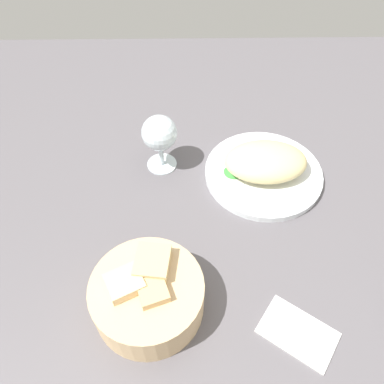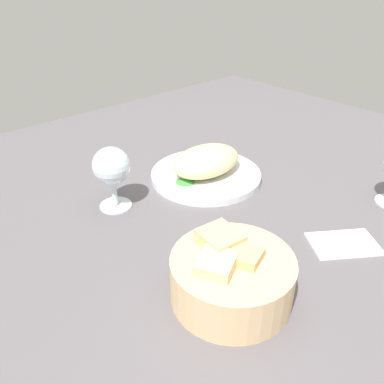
{
  "view_description": "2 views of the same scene",
  "coord_description": "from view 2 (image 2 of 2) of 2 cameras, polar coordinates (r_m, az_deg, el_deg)",
  "views": [
    {
      "loc": [
        13.48,
        37.96,
        58.19
      ],
      "look_at": [
        12.77,
        -7.74,
        3.6
      ],
      "focal_mm": 36.13,
      "sensor_mm": 36.0,
      "label": 1
    },
    {
      "loc": [
        51.1,
        39.13,
        41.4
      ],
      "look_at": [
        11.09,
        -5.11,
        5.9
      ],
      "focal_mm": 37.17,
      "sensor_mm": 36.0,
      "label": 2
    }
  ],
  "objects": [
    {
      "name": "ground_plane",
      "position": [
        0.77,
        8.71,
        -3.03
      ],
      "size": [
        140.0,
        140.0,
        2.0
      ],
      "primitive_type": "cube",
      "color": "#5A565B"
    },
    {
      "name": "bread_basket",
      "position": [
        0.56,
        5.56,
        -11.85
      ],
      "size": [
        17.0,
        17.0,
        8.84
      ],
      "color": "#D5B383",
      "rests_on": "ground_plane"
    },
    {
      "name": "omelette",
      "position": [
        0.84,
        2.05,
        4.49
      ],
      "size": [
        16.25,
        11.11,
        5.49
      ],
      "primitive_type": "ellipsoid",
      "rotation": [
        0.0,
        0.0,
        0.01
      ],
      "color": "beige",
      "rests_on": "plate"
    },
    {
      "name": "wine_glass_near",
      "position": [
        0.74,
        -11.46,
        3.31
      ],
      "size": [
        6.97,
        6.97,
        12.21
      ],
      "color": "silver",
      "rests_on": "ground_plane"
    },
    {
      "name": "folded_napkin",
      "position": [
        0.71,
        20.95,
        -6.83
      ],
      "size": [
        13.02,
        12.08,
        0.8
      ],
      "primitive_type": "cube",
      "rotation": [
        0.0,
        0.0,
        2.52
      ],
      "color": "white",
      "rests_on": "ground_plane"
    },
    {
      "name": "plate",
      "position": [
        0.86,
        2.01,
        2.43
      ],
      "size": [
        23.58,
        23.58,
        1.4
      ],
      "primitive_type": "cylinder",
      "color": "white",
      "rests_on": "ground_plane"
    },
    {
      "name": "lettuce_garnish",
      "position": [
        0.81,
        -0.96,
        1.8
      ],
      "size": [
        3.99,
        3.99,
        1.11
      ],
      "primitive_type": "cone",
      "color": "#388D39",
      "rests_on": "plate"
    }
  ]
}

